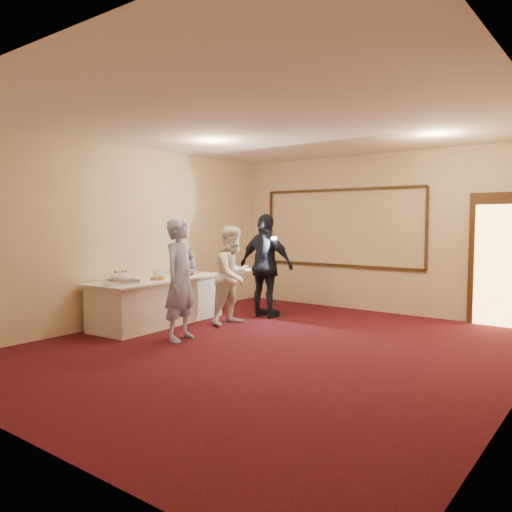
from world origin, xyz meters
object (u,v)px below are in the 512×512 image
at_px(pavlova_tray, 120,279).
at_px(tart, 157,279).
at_px(guest, 266,266).
at_px(cupcake_stand, 191,265).
at_px(woman, 233,275).
at_px(buffet_table, 159,301).
at_px(man, 181,279).
at_px(plate_stack_a, 158,273).
at_px(plate_stack_b, 177,273).

height_order(pavlova_tray, tart, pavlova_tray).
relative_size(pavlova_tray, guest, 0.31).
bearing_deg(cupcake_stand, pavlova_tray, -81.86).
height_order(tart, guest, guest).
relative_size(woman, guest, 0.89).
height_order(buffet_table, man, man).
distance_m(buffet_table, guest, 1.99).
xyz_separation_m(pavlova_tray, guest, (0.97, 2.45, 0.08)).
xyz_separation_m(cupcake_stand, tart, (0.31, -1.11, -0.13)).
xyz_separation_m(buffet_table, tart, (0.21, -0.22, 0.41)).
height_order(tart, woman, woman).
distance_m(pavlova_tray, plate_stack_a, 0.97).
bearing_deg(pavlova_tray, buffet_table, 99.39).
xyz_separation_m(pavlova_tray, plate_stack_b, (0.04, 1.15, -0.01)).
height_order(plate_stack_a, plate_stack_b, plate_stack_a).
height_order(plate_stack_b, tart, plate_stack_b).
height_order(buffet_table, pavlova_tray, pavlova_tray).
relative_size(buffet_table, pavlova_tray, 4.48).
bearing_deg(plate_stack_b, cupcake_stand, 114.63).
bearing_deg(plate_stack_a, tart, -44.62).
distance_m(plate_stack_b, woman, 0.97).
distance_m(plate_stack_a, guest, 1.91).
distance_m(cupcake_stand, guest, 1.39).
bearing_deg(guest, buffet_table, 52.36).
bearing_deg(plate_stack_b, woman, 29.06).
bearing_deg(woman, plate_stack_a, 124.90).
xyz_separation_m(pavlova_tray, cupcake_stand, (-0.26, 1.79, 0.07)).
bearing_deg(pavlova_tray, tart, 85.04).
xyz_separation_m(cupcake_stand, plate_stack_b, (0.29, -0.63, -0.09)).
xyz_separation_m(plate_stack_a, woman, (1.10, 0.68, -0.02)).
relative_size(plate_stack_a, man, 0.10).
relative_size(plate_stack_b, woman, 0.10).
bearing_deg(plate_stack_a, plate_stack_b, 39.09).
bearing_deg(man, pavlova_tray, 96.33).
bearing_deg(woman, buffet_table, 128.53).
bearing_deg(tart, woman, 49.05).
distance_m(pavlova_tray, man, 1.04).
bearing_deg(tart, cupcake_stand, 105.78).
bearing_deg(man, cupcake_stand, 29.57).
bearing_deg(guest, pavlova_tray, 66.52).
height_order(cupcake_stand, guest, guest).
bearing_deg(buffet_table, pavlova_tray, -80.61).
bearing_deg(plate_stack_a, pavlova_tray, -77.09).
distance_m(buffet_table, plate_stack_b, 0.55).
distance_m(plate_stack_b, tart, 0.48).
distance_m(buffet_table, cupcake_stand, 1.05).
height_order(man, woman, man).
height_order(plate_stack_b, guest, guest).
bearing_deg(tart, buffet_table, 133.11).
bearing_deg(plate_stack_b, tart, -87.18).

